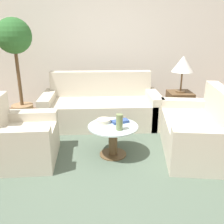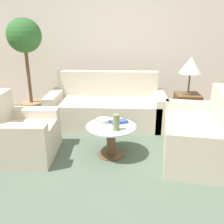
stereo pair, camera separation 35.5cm
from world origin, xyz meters
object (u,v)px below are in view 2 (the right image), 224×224
at_px(vase, 116,122).
at_px(bowl, 103,120).
at_px(book_stack, 119,122).
at_px(sofa_main, 107,108).
at_px(armchair, 20,136).
at_px(table_lamp, 191,66).
at_px(loveseat, 202,136).
at_px(potted_plant, 26,50).
at_px(coffee_table, 111,136).

xyz_separation_m(vase, bowl, (-0.19, 0.27, -0.08)).
relative_size(vase, book_stack, 0.84).
bearing_deg(sofa_main, book_stack, -77.37).
xyz_separation_m(sofa_main, armchair, (-1.10, -1.30, -0.00)).
bearing_deg(table_lamp, book_stack, -138.07).
relative_size(table_lamp, vase, 3.01).
bearing_deg(armchair, book_stack, -84.14).
xyz_separation_m(loveseat, potted_plant, (-2.85, 1.34, 1.00)).
bearing_deg(table_lamp, coffee_table, -137.80).
xyz_separation_m(vase, book_stack, (0.03, 0.25, -0.09)).
distance_m(armchair, vase, 1.34).
bearing_deg(vase, sofa_main, 99.03).
bearing_deg(potted_plant, coffee_table, -41.03).
distance_m(coffee_table, bowl, 0.25).
bearing_deg(coffee_table, book_stack, 45.01).
height_order(loveseat, coffee_table, loveseat).
bearing_deg(book_stack, potted_plant, 121.45).
xyz_separation_m(loveseat, book_stack, (-1.14, 0.04, 0.17)).
height_order(sofa_main, loveseat, sofa_main).
height_order(table_lamp, bowl, table_lamp).
distance_m(loveseat, book_stack, 1.15).
relative_size(table_lamp, book_stack, 2.52).
bearing_deg(bowl, sofa_main, 91.25).
distance_m(sofa_main, loveseat, 1.81).
bearing_deg(bowl, armchair, -169.66).
bearing_deg(armchair, potted_plant, 12.14).
xyz_separation_m(sofa_main, book_stack, (0.25, -1.11, 0.16)).
bearing_deg(vase, table_lamp, 47.17).
xyz_separation_m(table_lamp, vase, (-1.21, -1.30, -0.53)).
relative_size(table_lamp, bowl, 3.28).
distance_m(sofa_main, coffee_table, 1.23).
relative_size(bowl, book_stack, 0.77).
xyz_separation_m(potted_plant, vase, (1.68, -1.54, -0.75)).
bearing_deg(potted_plant, table_lamp, -4.79).
relative_size(potted_plant, bowl, 9.51).
relative_size(armchair, loveseat, 0.56).
bearing_deg(armchair, table_lamp, -65.76).
xyz_separation_m(table_lamp, potted_plant, (-2.89, 0.24, 0.22)).
bearing_deg(loveseat, armchair, -78.40).
xyz_separation_m(armchair, potted_plant, (-0.37, 1.48, 1.00)).
bearing_deg(potted_plant, vase, -42.49).
xyz_separation_m(potted_plant, bowl, (1.49, -1.27, -0.83)).
height_order(loveseat, vase, loveseat).
relative_size(loveseat, coffee_table, 2.31).
bearing_deg(armchair, sofa_main, -42.12).
relative_size(sofa_main, table_lamp, 3.22).
xyz_separation_m(potted_plant, book_stack, (1.72, -1.30, -0.84)).
bearing_deg(sofa_main, vase, -80.97).
distance_m(armchair, bowl, 1.15).
height_order(coffee_table, book_stack, book_stack).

